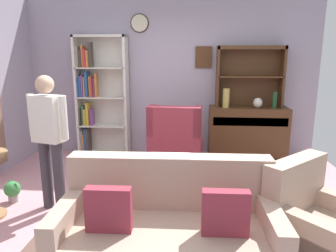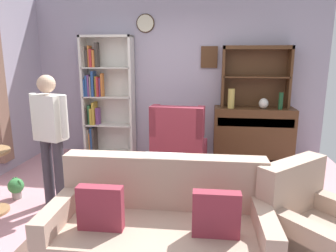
{
  "view_description": "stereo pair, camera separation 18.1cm",
  "coord_description": "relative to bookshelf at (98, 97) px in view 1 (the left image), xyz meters",
  "views": [
    {
      "loc": [
        0.39,
        -3.4,
        1.77
      ],
      "look_at": [
        0.1,
        0.2,
        0.95
      ],
      "focal_mm": 33.42,
      "sensor_mm": 36.0,
      "label": 1
    },
    {
      "loc": [
        0.57,
        -3.38,
        1.77
      ],
      "look_at": [
        0.1,
        0.2,
        0.95
      ],
      "focal_mm": 33.42,
      "sensor_mm": 36.0,
      "label": 2
    }
  ],
  "objects": [
    {
      "name": "area_rug",
      "position": [
        1.48,
        -2.24,
        -1.05
      ],
      "size": [
        2.74,
        1.73,
        0.01
      ],
      "primitive_type": "cube",
      "color": "brown",
      "rests_on": "ground_plane"
    },
    {
      "name": "wingback_chair",
      "position": [
        1.41,
        -0.72,
        -0.67
      ],
      "size": [
        0.84,
        0.86,
        1.05
      ],
      "color": "maroon",
      "rests_on": "ground_plane"
    },
    {
      "name": "wall_back",
      "position": [
        1.28,
        0.19,
        0.35
      ],
      "size": [
        5.0,
        0.09,
        2.8
      ],
      "color": "#A399AD",
      "rests_on": "ground_plane"
    },
    {
      "name": "ground_plane",
      "position": [
        1.28,
        -1.94,
        -1.07
      ],
      "size": [
        5.4,
        4.6,
        0.02
      ],
      "primitive_type": "cube",
      "color": "#C68C93"
    },
    {
      "name": "person_reading",
      "position": [
        0.06,
        -2.06,
        -0.15
      ],
      "size": [
        0.52,
        0.29,
        1.56
      ],
      "color": "#38333D",
      "rests_on": "ground_plane"
    },
    {
      "name": "potted_plant_small",
      "position": [
        -0.52,
        -1.95,
        -0.9
      ],
      "size": [
        0.19,
        0.19,
        0.27
      ],
      "color": "gray",
      "rests_on": "ground_plane"
    },
    {
      "name": "book_stack",
      "position": [
        1.63,
        -2.09,
        -0.59
      ],
      "size": [
        0.21,
        0.14,
        0.1
      ],
      "color": "gray",
      "rests_on": "coffee_table"
    },
    {
      "name": "armchair_floral",
      "position": [
        2.77,
        -2.82,
        -0.77
      ],
      "size": [
        1.08,
        1.08,
        0.88
      ],
      "color": "tan",
      "rests_on": "ground_plane"
    },
    {
      "name": "sideboard",
      "position": [
        2.6,
        -0.08,
        -0.55
      ],
      "size": [
        1.3,
        0.45,
        0.92
      ],
      "color": "#4C2D19",
      "rests_on": "ground_plane"
    },
    {
      "name": "couch_floral",
      "position": [
        1.48,
        -2.98,
        -0.74
      ],
      "size": [
        1.82,
        0.89,
        0.9
      ],
      "color": "tan",
      "rests_on": "ground_plane"
    },
    {
      "name": "vase_tall",
      "position": [
        2.21,
        -0.17,
        0.02
      ],
      "size": [
        0.11,
        0.11,
        0.32
      ],
      "primitive_type": "cylinder",
      "color": "tan",
      "rests_on": "sideboard"
    },
    {
      "name": "bookshelf",
      "position": [
        0.0,
        0.0,
        0.0
      ],
      "size": [
        0.9,
        0.3,
        2.1
      ],
      "color": "silver",
      "rests_on": "ground_plane"
    },
    {
      "name": "vase_round",
      "position": [
        2.73,
        -0.15,
        -0.05
      ],
      "size": [
        0.15,
        0.15,
        0.17
      ],
      "primitive_type": "ellipsoid",
      "color": "beige",
      "rests_on": "sideboard"
    },
    {
      "name": "bottle_wine",
      "position": [
        2.99,
        -0.17,
        -0.0
      ],
      "size": [
        0.07,
        0.07,
        0.27
      ],
      "primitive_type": "cylinder",
      "color": "#194223",
      "rests_on": "sideboard"
    },
    {
      "name": "sideboard_hutch",
      "position": [
        2.6,
        0.02,
        0.5
      ],
      "size": [
        1.1,
        0.26,
        1.0
      ],
      "color": "#4C2D19",
      "rests_on": "sideboard"
    },
    {
      "name": "coffee_table",
      "position": [
        1.77,
        -2.16,
        -0.7
      ],
      "size": [
        0.8,
        0.5,
        0.42
      ],
      "color": "#4C2D19",
      "rests_on": "ground_plane"
    }
  ]
}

